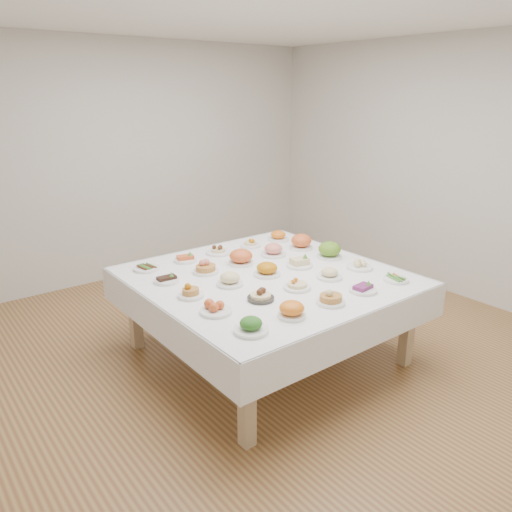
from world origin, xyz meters
TOP-DOWN VIEW (x-y plane):
  - room_envelope at (0.00, 0.00)m, footprint 5.02×5.02m
  - display_table at (-0.10, -0.16)m, footprint 2.05×2.05m
  - dish_0 at (-0.82, -0.90)m, footprint 0.23×0.23m
  - dish_1 at (-0.47, -0.89)m, footprint 0.19×0.19m
  - dish_2 at (-0.10, -0.89)m, footprint 0.21×0.21m
  - dish_3 at (0.26, -0.89)m, footprint 0.21×0.21m
  - dish_4 at (0.64, -0.90)m, footprint 0.20×0.20m
  - dish_5 at (-0.84, -0.52)m, footprint 0.22×0.22m
  - dish_6 at (-0.46, -0.54)m, footprint 0.20×0.20m
  - dish_7 at (-0.10, -0.54)m, footprint 0.21×0.21m
  - dish_8 at (0.26, -0.53)m, footprint 0.21×0.21m
  - dish_9 at (0.64, -0.52)m, footprint 0.22×0.22m
  - dish_10 at (-0.84, -0.17)m, footprint 0.19×0.19m
  - dish_11 at (-0.47, -0.15)m, footprint 0.21×0.21m
  - dish_12 at (-0.10, -0.16)m, footprint 0.26×0.26m
  - dish_13 at (0.26, -0.16)m, footprint 0.23×0.23m
  - dish_14 at (0.64, -0.15)m, footprint 0.24×0.24m
  - dish_15 at (-0.83, 0.21)m, footprint 0.20×0.20m
  - dish_16 at (-0.47, 0.20)m, footprint 0.24×0.23m
  - dish_17 at (-0.10, 0.20)m, footprint 0.22×0.22m
  - dish_18 at (0.28, 0.21)m, footprint 0.24×0.24m
  - dish_19 at (0.63, 0.21)m, footprint 0.23×0.23m
  - dish_20 at (-0.83, 0.58)m, footprint 0.22×0.22m
  - dish_21 at (-0.46, 0.57)m, footprint 0.20×0.20m
  - dish_22 at (-0.10, 0.57)m, footprint 0.23×0.23m
  - dish_23 at (0.28, 0.57)m, footprint 0.20×0.20m
  - dish_24 at (0.64, 0.57)m, footprint 0.21×0.21m

SIDE VIEW (x-z plane):
  - display_table at x=-0.10m, z-range 0.30..1.05m
  - dish_20 at x=-0.83m, z-range 0.75..0.79m
  - dish_4 at x=0.64m, z-range 0.75..0.80m
  - dish_15 at x=-0.83m, z-range 0.74..0.82m
  - dish_3 at x=0.26m, z-range 0.74..0.83m
  - dish_9 at x=0.64m, z-range 0.74..0.83m
  - dish_21 at x=-0.46m, z-range 0.74..0.83m
  - dish_23 at x=0.28m, z-range 0.74..0.84m
  - dish_10 at x=-0.84m, z-range 0.74..0.85m
  - dish_5 at x=-0.84m, z-range 0.75..0.85m
  - dish_13 at x=0.26m, z-range 0.74..0.85m
  - dish_8 at x=0.26m, z-range 0.74..0.85m
  - dish_7 at x=-0.10m, z-range 0.74..0.85m
  - dish_11 at x=-0.47m, z-range 0.74..0.86m
  - dish_24 at x=0.64m, z-range 0.74..0.86m
  - dish_22 at x=-0.10m, z-range 0.74..0.86m
  - dish_2 at x=-0.10m, z-range 0.74..0.86m
  - dish_6 at x=-0.46m, z-range 0.75..0.86m
  - dish_1 at x=-0.47m, z-range 0.75..0.86m
  - dish_0 at x=-0.82m, z-range 0.75..0.87m
  - dish_18 at x=0.28m, z-range 0.75..0.88m
  - dish_16 at x=-0.47m, z-range 0.75..0.89m
  - dish_19 at x=0.63m, z-range 0.75..0.89m
  - dish_17 at x=-0.10m, z-range 0.75..0.89m
  - dish_12 at x=-0.10m, z-range 0.75..0.89m
  - dish_14 at x=0.64m, z-range 0.75..0.89m
  - room_envelope at x=0.00m, z-range 0.43..3.24m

